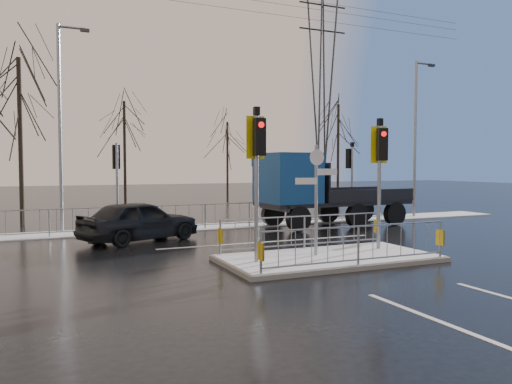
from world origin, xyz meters
name	(u,v)px	position (x,y,z in m)	size (l,w,h in m)	color
ground	(329,261)	(0.00, 0.00, 0.00)	(120.00, 120.00, 0.00)	black
snow_verge	(223,226)	(0.00, 8.60, 0.02)	(30.00, 2.00, 0.04)	white
lane_markings	(335,263)	(0.00, -0.33, 0.00)	(8.00, 11.38, 0.01)	silver
traffic_island	(328,247)	(-0.01, 0.01, 0.39)	(6.00, 3.04, 4.15)	slate
far_kerb_fixtures	(233,204)	(0.29, 8.09, 1.02)	(18.00, 0.65, 3.83)	gray
car_far_lane	(140,221)	(-4.13, 5.74, 0.72)	(1.71, 4.25, 1.45)	black
flatbed_truck	(307,188)	(3.21, 6.86, 1.69)	(6.94, 2.77, 3.17)	black
tree_near_b	(20,108)	(-8.00, 12.50, 5.15)	(4.00, 4.00, 7.55)	black
tree_far_a	(124,133)	(-2.00, 22.00, 4.82)	(3.75, 3.75, 7.08)	black
tree_far_b	(227,146)	(6.00, 24.00, 4.18)	(3.25, 3.25, 6.14)	black
tree_far_c	(338,133)	(14.00, 21.00, 5.15)	(4.00, 4.00, 7.55)	black
street_lamp_right	(416,132)	(10.57, 8.50, 4.39)	(1.25, 0.18, 8.00)	gray
street_lamp_left	(62,119)	(-6.43, 9.50, 4.49)	(1.25, 0.18, 8.20)	gray
pylon_wires	(312,78)	(16.88, 30.00, 11.03)	(70.00, 2.38, 19.97)	#2D3033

